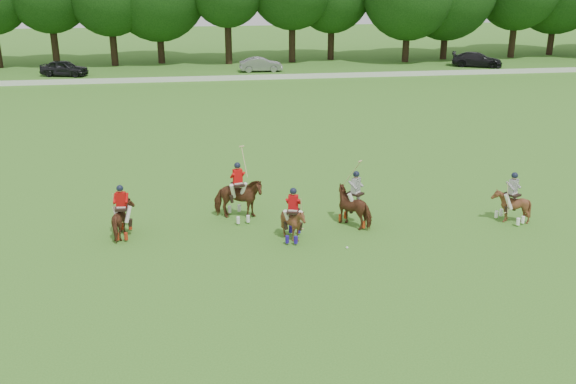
{
  "coord_description": "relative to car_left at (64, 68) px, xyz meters",
  "views": [
    {
      "loc": [
        -3.41,
        -19.42,
        9.97
      ],
      "look_at": [
        -0.06,
        4.2,
        1.4
      ],
      "focal_mm": 40.0,
      "sensor_mm": 36.0,
      "label": 1
    }
  ],
  "objects": [
    {
      "name": "polo_red_b",
      "position": [
        13.56,
        -37.4,
        0.15
      ],
      "size": [
        2.0,
        1.81,
        2.97
      ],
      "color": "#4F2715",
      "rests_on": "ground"
    },
    {
      "name": "ground",
      "position": [
        15.54,
        -42.5,
        -0.73
      ],
      "size": [
        180.0,
        180.0,
        0.0
      ],
      "primitive_type": "plane",
      "color": "#387120",
      "rests_on": "ground"
    },
    {
      "name": "boundary_rail",
      "position": [
        15.54,
        -4.5,
        -0.51
      ],
      "size": [
        120.0,
        0.1,
        0.44
      ],
      "primitive_type": "cube",
      "color": "white",
      "rests_on": "ground"
    },
    {
      "name": "polo_red_a",
      "position": [
        9.06,
        -38.58,
        0.0
      ],
      "size": [
        1.01,
        1.65,
        2.09
      ],
      "color": "#4F2715",
      "rests_on": "ground"
    },
    {
      "name": "polo_red_c",
      "position": [
        15.47,
        -39.8,
        -0.0
      ],
      "size": [
        1.38,
        1.47,
        2.09
      ],
      "color": "#4F2715",
      "rests_on": "ground"
    },
    {
      "name": "polo_stripe_b",
      "position": [
        24.44,
        -39.27,
        0.01
      ],
      "size": [
        1.59,
        1.64,
        2.11
      ],
      "color": "#4F2715",
      "rests_on": "ground"
    },
    {
      "name": "polo_ball",
      "position": [
        17.32,
        -40.89,
        -0.69
      ],
      "size": [
        0.09,
        0.09,
        0.09
      ],
      "primitive_type": "sphere",
      "color": "white",
      "rests_on": "ground"
    },
    {
      "name": "car_mid",
      "position": [
        18.27,
        0.0,
        -0.06
      ],
      "size": [
        4.09,
        1.45,
        1.34
      ],
      "primitive_type": "imported",
      "rotation": [
        0.0,
        0.0,
        1.58
      ],
      "color": "gray",
      "rests_on": "ground"
    },
    {
      "name": "car_left",
      "position": [
        0.0,
        0.0,
        0.0
      ],
      "size": [
        4.61,
        2.81,
        1.47
      ],
      "primitive_type": "imported",
      "rotation": [
        0.0,
        0.0,
        1.3
      ],
      "color": "black",
      "rests_on": "ground"
    },
    {
      "name": "polo_stripe_a",
      "position": [
        18.13,
        -38.68,
        0.08
      ],
      "size": [
        1.85,
        1.92,
        2.8
      ],
      "color": "#4F2715",
      "rests_on": "ground"
    },
    {
      "name": "car_right",
      "position": [
        40.17,
        0.0,
        -0.02
      ],
      "size": [
        5.32,
        3.87,
        1.43
      ],
      "primitive_type": "imported",
      "rotation": [
        0.0,
        0.0,
        1.14
      ],
      "color": "black",
      "rests_on": "ground"
    }
  ]
}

